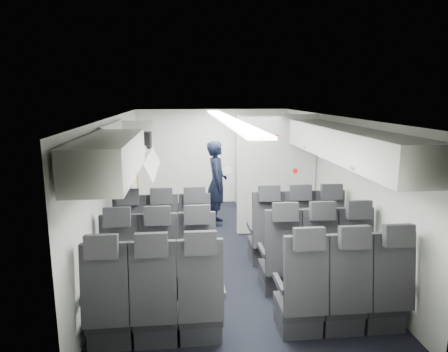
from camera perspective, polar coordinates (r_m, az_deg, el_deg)
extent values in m
cube|color=black|center=(6.55, 0.36, -10.66)|extent=(3.40, 6.00, 0.01)
cube|color=white|center=(6.07, 0.39, 8.52)|extent=(3.40, 6.00, 0.01)
cube|color=silver|center=(9.16, -1.66, 2.79)|extent=(3.40, 0.01, 2.15)
cube|color=silver|center=(3.40, 6.01, -12.78)|extent=(3.40, 0.01, 2.15)
cube|color=silver|center=(6.27, -15.26, -1.72)|extent=(0.01, 6.00, 2.15)
cube|color=silver|center=(6.62, 15.16, -1.03)|extent=(0.01, 6.00, 2.15)
cube|color=white|center=(6.07, 0.39, 8.15)|extent=(0.25, 5.52, 0.03)
cube|color=#27272A|center=(6.04, -12.87, -10.11)|extent=(0.44, 0.46, 0.12)
cube|color=#2D2D33|center=(6.10, -12.80, -11.50)|extent=(0.42, 0.42, 0.22)
cube|color=#27272A|center=(5.69, -13.34, -6.70)|extent=(0.44, 0.20, 0.80)
cube|color=#27272A|center=(5.53, -13.60, -2.92)|extent=(0.30, 0.12, 0.23)
cube|color=#2D2D33|center=(5.95, -15.15, -7.69)|extent=(0.05, 0.40, 0.06)
cube|color=#2D2D33|center=(5.90, -10.89, -7.68)|extent=(0.05, 0.40, 0.06)
cube|color=#27272A|center=(6.00, -8.54, -10.09)|extent=(0.44, 0.46, 0.12)
cube|color=#2D2D33|center=(6.07, -8.50, -11.49)|extent=(0.42, 0.42, 0.22)
cube|color=#27272A|center=(5.65, -8.78, -6.66)|extent=(0.44, 0.20, 0.80)
cube|color=#27272A|center=(5.49, -8.93, -2.85)|extent=(0.30, 0.12, 0.23)
cube|color=#2D2D33|center=(5.90, -10.79, -7.68)|extent=(0.05, 0.40, 0.06)
cube|color=#2D2D33|center=(5.87, -6.47, -7.62)|extent=(0.05, 0.40, 0.06)
cube|color=#27272A|center=(6.00, -4.18, -10.01)|extent=(0.44, 0.46, 0.12)
cube|color=#2D2D33|center=(6.06, -4.16, -11.41)|extent=(0.42, 0.42, 0.22)
cube|color=#27272A|center=(5.64, -4.18, -6.57)|extent=(0.44, 0.20, 0.80)
cube|color=#27272A|center=(5.48, -4.22, -2.76)|extent=(0.30, 0.12, 0.23)
cube|color=#2D2D33|center=(5.87, -6.38, -7.62)|extent=(0.05, 0.40, 0.06)
cube|color=#2D2D33|center=(5.88, -2.05, -7.52)|extent=(0.05, 0.40, 0.06)
cube|color=#27272A|center=(6.11, 5.75, -9.62)|extent=(0.44, 0.46, 0.12)
cube|color=#2D2D33|center=(6.17, 5.72, -11.00)|extent=(0.42, 0.42, 0.22)
cube|color=#27272A|center=(5.76, 6.28, -6.22)|extent=(0.44, 0.20, 0.80)
cube|color=#27272A|center=(5.60, 6.48, -2.48)|extent=(0.30, 0.12, 0.23)
cube|color=#2D2D33|center=(5.95, 3.77, -7.31)|extent=(0.05, 0.40, 0.06)
cube|color=#2D2D33|center=(6.04, 7.93, -7.12)|extent=(0.05, 0.40, 0.06)
cube|color=#27272A|center=(6.21, 9.88, -9.37)|extent=(0.44, 0.46, 0.12)
cube|color=#2D2D33|center=(6.27, 9.83, -10.74)|extent=(0.42, 0.42, 0.22)
cube|color=#27272A|center=(5.87, 10.61, -6.01)|extent=(0.44, 0.20, 0.80)
cube|color=#27272A|center=(5.71, 10.90, -2.34)|extent=(0.30, 0.12, 0.23)
cube|color=#2D2D33|center=(6.04, 8.02, -7.12)|extent=(0.05, 0.40, 0.06)
cube|color=#2D2D33|center=(6.16, 12.03, -6.90)|extent=(0.05, 0.40, 0.06)
cube|color=#27272A|center=(6.35, 13.84, -9.09)|extent=(0.44, 0.46, 0.12)
cube|color=#2D2D33|center=(6.40, 13.77, -10.43)|extent=(0.42, 0.42, 0.22)
cube|color=#27272A|center=(6.01, 14.75, -5.79)|extent=(0.44, 0.20, 0.80)
cube|color=#27272A|center=(5.86, 15.12, -2.19)|extent=(0.30, 0.12, 0.23)
cube|color=#2D2D33|center=(6.16, 12.12, -6.89)|extent=(0.05, 0.40, 0.06)
cube|color=#2D2D33|center=(6.31, 15.95, -6.65)|extent=(0.05, 0.40, 0.06)
cube|color=#27272A|center=(5.23, -14.07, -13.73)|extent=(0.44, 0.46, 0.12)
cube|color=#2D2D33|center=(5.30, -13.98, -15.30)|extent=(0.42, 0.42, 0.22)
cube|color=#27272A|center=(4.85, -14.69, -10.01)|extent=(0.44, 0.20, 0.80)
cube|color=#27272A|center=(4.67, -15.04, -5.67)|extent=(0.30, 0.12, 0.23)
cube|color=#2D2D33|center=(5.12, -16.75, -10.99)|extent=(0.05, 0.40, 0.06)
cube|color=#2D2D33|center=(5.06, -11.76, -11.03)|extent=(0.05, 0.40, 0.06)
cube|color=#27272A|center=(5.18, -8.99, -13.75)|extent=(0.44, 0.46, 0.12)
cube|color=#2D2D33|center=(5.25, -8.93, -15.33)|extent=(0.42, 0.42, 0.22)
cube|color=#27272A|center=(4.80, -9.30, -10.01)|extent=(0.44, 0.20, 0.80)
cube|color=#27272A|center=(4.62, -9.50, -5.62)|extent=(0.30, 0.12, 0.23)
cube|color=#2D2D33|center=(5.06, -11.65, -11.03)|extent=(0.05, 0.40, 0.06)
cube|color=#2D2D33|center=(5.03, -6.56, -10.98)|extent=(0.05, 0.40, 0.06)
cube|color=#27272A|center=(5.17, -3.86, -13.67)|extent=(0.44, 0.46, 0.12)
cube|color=#2D2D33|center=(5.24, -3.84, -15.25)|extent=(0.42, 0.42, 0.22)
cube|color=#27272A|center=(4.79, -3.84, -9.91)|extent=(0.44, 0.20, 0.80)
cube|color=#27272A|center=(4.61, -3.88, -5.51)|extent=(0.30, 0.12, 0.23)
cube|color=#2D2D33|center=(5.03, -6.45, -10.98)|extent=(0.05, 0.40, 0.06)
cube|color=#2D2D33|center=(5.04, -1.35, -10.85)|extent=(0.05, 0.40, 0.06)
cube|color=#27272A|center=(5.30, 7.74, -13.09)|extent=(0.44, 0.46, 0.12)
cube|color=#2D2D33|center=(5.37, 7.70, -14.64)|extent=(0.42, 0.42, 0.22)
cube|color=#27272A|center=(4.93, 8.49, -9.38)|extent=(0.44, 0.20, 0.80)
cube|color=#27272A|center=(4.76, 8.78, -5.08)|extent=(0.30, 0.12, 0.23)
cube|color=#2D2D33|center=(5.12, 5.47, -10.54)|extent=(0.05, 0.40, 0.06)
cube|color=#2D2D33|center=(5.22, 10.29, -10.24)|extent=(0.05, 0.40, 0.06)
cube|color=#27272A|center=(5.42, 12.49, -12.70)|extent=(0.44, 0.46, 0.12)
cube|color=#2D2D33|center=(5.49, 12.41, -14.22)|extent=(0.42, 0.42, 0.22)
cube|color=#27272A|center=(5.06, 13.50, -9.03)|extent=(0.44, 0.20, 0.80)
cube|color=#27272A|center=(4.89, 13.91, -4.84)|extent=(0.30, 0.12, 0.23)
cube|color=#2D2D33|center=(5.22, 10.40, -10.23)|extent=(0.05, 0.40, 0.06)
cube|color=#2D2D33|center=(5.36, 14.99, -9.87)|extent=(0.05, 0.40, 0.06)
cube|color=#27272A|center=(5.57, 16.99, -12.25)|extent=(0.44, 0.46, 0.12)
cube|color=#2D2D33|center=(5.64, 16.89, -13.74)|extent=(0.42, 0.42, 0.22)
cube|color=#27272A|center=(5.22, 18.22, -8.65)|extent=(0.44, 0.20, 0.80)
cube|color=#27272A|center=(5.06, 18.73, -4.57)|extent=(0.30, 0.12, 0.23)
cube|color=#2D2D33|center=(5.36, 15.09, -9.86)|extent=(0.05, 0.40, 0.06)
cube|color=#2D2D33|center=(5.53, 19.41, -9.46)|extent=(0.05, 0.40, 0.06)
cube|color=#27272A|center=(4.44, -15.76, -18.66)|extent=(0.44, 0.46, 0.12)
cube|color=#2D2D33|center=(4.52, -15.64, -20.41)|extent=(0.42, 0.42, 0.22)
cube|color=#27272A|center=(4.04, -16.65, -14.67)|extent=(0.44, 0.20, 0.80)
cube|color=#27272A|center=(3.84, -17.14, -9.62)|extent=(0.30, 0.12, 0.23)
cube|color=#2D2D33|center=(4.32, -19.02, -15.51)|extent=(0.05, 0.40, 0.06)
cube|color=#2D2D33|center=(4.25, -13.01, -15.67)|extent=(0.05, 0.40, 0.06)
cube|color=#27272A|center=(4.38, -9.63, -18.77)|extent=(0.44, 0.46, 0.12)
cube|color=#2D2D33|center=(4.47, -9.56, -20.54)|extent=(0.42, 0.42, 0.22)
cube|color=#27272A|center=(3.98, -10.06, -14.76)|extent=(0.44, 0.20, 0.80)
cube|color=#27272A|center=(3.77, -10.33, -9.64)|extent=(0.30, 0.12, 0.23)
cube|color=#2D2D33|center=(4.25, -12.87, -15.67)|extent=(0.05, 0.40, 0.06)
cube|color=#2D2D33|center=(4.21, -6.69, -15.67)|extent=(0.05, 0.40, 0.06)
cube|color=#27272A|center=(4.38, -3.41, -18.68)|extent=(0.44, 0.46, 0.12)
cube|color=#2D2D33|center=(4.46, -3.39, -20.46)|extent=(0.42, 0.42, 0.22)
cube|color=#27272A|center=(3.97, -3.35, -14.66)|extent=(0.44, 0.20, 0.80)
cube|color=#27272A|center=(3.76, -3.39, -9.53)|extent=(0.30, 0.12, 0.23)
cube|color=#2D2D33|center=(4.21, -6.55, -15.67)|extent=(0.05, 0.40, 0.06)
cube|color=#2D2D33|center=(4.23, -0.35, -15.48)|extent=(0.05, 0.40, 0.06)
cube|color=#27272A|center=(4.53, 10.52, -17.74)|extent=(0.44, 0.46, 0.12)
cube|color=#2D2D33|center=(4.61, 10.45, -19.48)|extent=(0.42, 0.42, 0.22)
cube|color=#27272A|center=(4.14, 11.63, -13.75)|extent=(0.44, 0.20, 0.80)
cube|color=#27272A|center=(3.94, 12.09, -8.78)|extent=(0.30, 0.12, 0.23)
cube|color=#2D2D33|center=(4.32, 7.88, -14.98)|extent=(0.05, 0.40, 0.06)
cube|color=#2D2D33|center=(4.44, 13.59, -14.45)|extent=(0.05, 0.40, 0.06)
cube|color=#27272A|center=(4.67, 16.08, -17.08)|extent=(0.44, 0.46, 0.12)
cube|color=#2D2D33|center=(4.74, 15.97, -18.78)|extent=(0.42, 0.42, 0.22)
cube|color=#27272A|center=(4.29, 17.53, -13.13)|extent=(0.44, 0.20, 0.80)
cube|color=#27272A|center=(4.10, 18.15, -8.31)|extent=(0.30, 0.12, 0.23)
cube|color=#2D2D33|center=(4.44, 13.71, -14.43)|extent=(0.05, 0.40, 0.06)
cube|color=#2D2D33|center=(4.60, 19.04, -13.81)|extent=(0.05, 0.40, 0.06)
cube|color=#27272A|center=(4.84, 21.24, -16.33)|extent=(0.44, 0.46, 0.12)
cube|color=#2D2D33|center=(4.92, 21.09, -17.99)|extent=(0.42, 0.42, 0.22)
cube|color=#27272A|center=(4.48, 22.96, -12.44)|extent=(0.44, 0.20, 0.80)
cube|color=#27272A|center=(4.30, 23.70, -7.80)|extent=(0.30, 0.12, 0.23)
cube|color=#2D2D33|center=(4.60, 19.16, -13.80)|extent=(0.05, 0.40, 0.06)
cube|color=#2D2D33|center=(4.80, 24.05, -13.12)|extent=(0.05, 0.40, 0.06)
cube|color=silver|center=(4.14, -16.11, 2.60)|extent=(0.52, 1.80, 0.40)
cylinder|color=slate|center=(4.13, -12.57, 0.51)|extent=(0.04, 0.10, 0.04)
cube|color=#9E9E93|center=(5.88, -13.06, 3.33)|extent=(0.52, 1.70, 0.04)
cube|color=silver|center=(5.90, -15.66, 5.18)|extent=(0.06, 1.70, 0.44)
cube|color=silver|center=(5.04, -14.30, 4.23)|extent=(0.52, 0.04, 0.40)
cube|color=silver|center=(6.68, -12.27, 6.04)|extent=(0.52, 0.04, 0.40)
cube|color=silver|center=(5.87, -10.58, 2.33)|extent=(0.21, 1.61, 0.38)
cube|color=silver|center=(4.56, 21.06, 3.08)|extent=(0.52, 1.80, 0.40)
cylinder|color=slate|center=(4.48, 18.05, 1.07)|extent=(0.04, 0.10, 0.04)
cube|color=silver|center=(6.16, 13.76, 5.53)|extent=(0.52, 1.70, 0.40)
cylinder|color=slate|center=(6.10, 11.47, 4.07)|extent=(0.04, 0.10, 0.04)
cube|color=silver|center=(7.16, 7.50, 0.21)|extent=(1.40, 0.12, 2.13)
cube|color=white|center=(6.95, 6.74, 5.77)|extent=(0.24, 0.01, 0.10)
cube|color=red|center=(6.93, 6.36, 5.76)|extent=(0.13, 0.01, 0.04)
cube|color=red|center=(6.97, 7.57, 5.76)|extent=(0.05, 0.01, 0.03)
cylinder|color=white|center=(7.16, 10.13, 0.74)|extent=(0.11, 0.01, 0.11)
cylinder|color=red|center=(7.15, 10.15, 0.73)|extent=(0.09, 0.01, 0.09)
cube|color=#939399|center=(9.02, 4.50, 1.82)|extent=(0.85, 0.50, 1.90)
cube|color=#3F3F42|center=(8.86, 4.76, -1.33)|extent=(0.80, 0.01, 0.02)
cube|color=#3F3F42|center=(8.76, 4.81, 1.85)|extent=(0.80, 0.01, 0.02)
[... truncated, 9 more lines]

